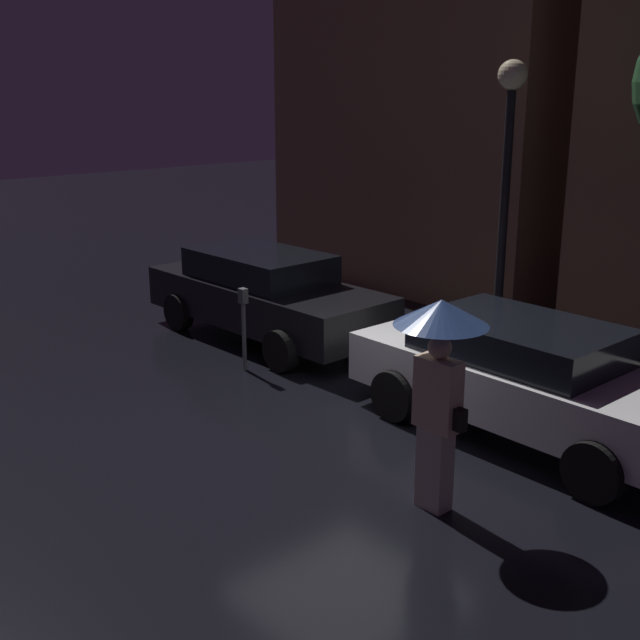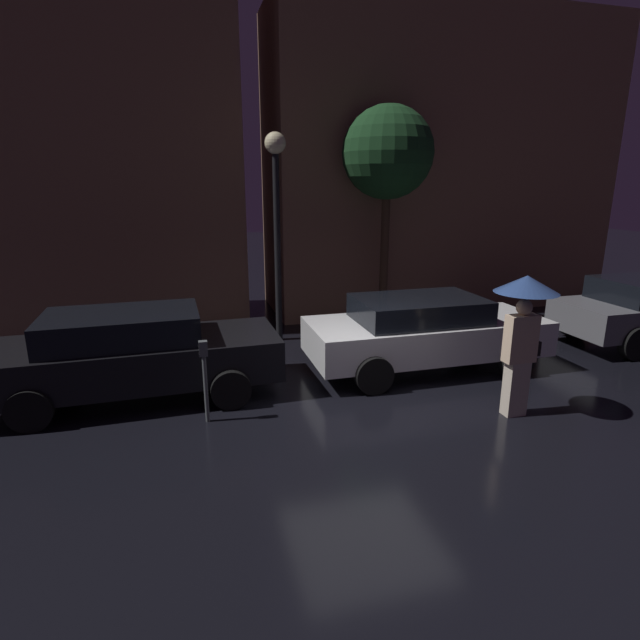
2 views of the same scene
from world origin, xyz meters
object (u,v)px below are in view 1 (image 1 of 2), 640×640
Objects in this scene: parked_car_white at (528,376)px; street_lamp_near at (508,149)px; pedestrian_with_umbrella at (440,359)px; parking_meter at (244,320)px; parked_car_black at (265,294)px.

parked_car_white is 4.15m from street_lamp_near.
pedestrian_with_umbrella is 1.72× the size of parking_meter.
parked_car_black reaches higher than parked_car_white.
parked_car_black is at bearing 179.57° from parked_car_white.
pedestrian_with_umbrella reaches higher than parked_car_black.
parked_car_white is at bearing 101.41° from pedestrian_with_umbrella.
street_lamp_near reaches higher than parked_car_white.
street_lamp_near is (2.84, 2.47, 2.38)m from parked_car_black.
parked_car_black is 4.45m from street_lamp_near.
parked_car_black is 5.12m from parked_car_white.
parked_car_white is (5.12, -0.03, -0.02)m from parked_car_black.
pedestrian_with_umbrella is at bearing -78.71° from parked_car_white.
parking_meter is 4.72m from street_lamp_near.
pedestrian_with_umbrella is 0.48× the size of street_lamp_near.
parked_car_white is 2.35m from pedestrian_with_umbrella.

